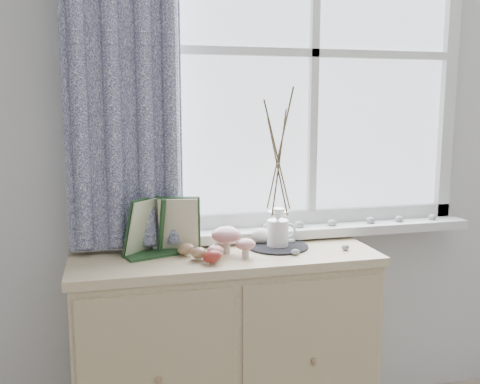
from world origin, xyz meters
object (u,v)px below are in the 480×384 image
at_px(toadstool_cluster, 229,239).
at_px(twig_pitcher, 279,156).
at_px(sideboard, 225,354).
at_px(botanical_book, 162,227).

relative_size(toadstool_cluster, twig_pitcher, 0.29).
bearing_deg(sideboard, toadstool_cluster, -68.65).
relative_size(sideboard, botanical_book, 3.55).
distance_m(toadstool_cluster, twig_pitcher, 0.39).
bearing_deg(toadstool_cluster, twig_pitcher, 15.81).
bearing_deg(botanical_book, sideboard, -20.45).
relative_size(sideboard, toadstool_cluster, 6.32).
bearing_deg(sideboard, botanical_book, 176.86).
xyz_separation_m(sideboard, botanical_book, (-0.24, 0.01, 0.54)).
distance_m(sideboard, botanical_book, 0.59).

